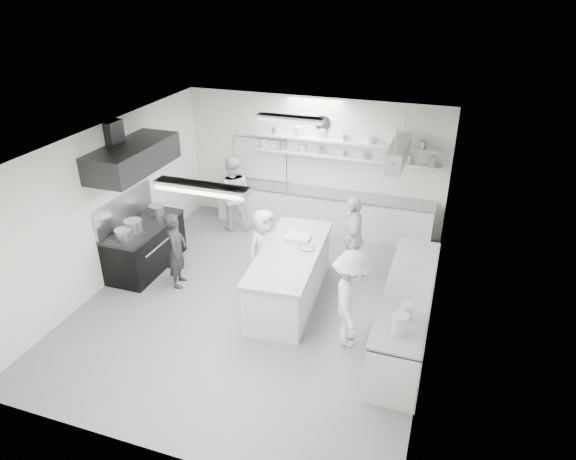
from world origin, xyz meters
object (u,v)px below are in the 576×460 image
(cook_back, at_px, (233,193))
(right_counter, at_px, (406,314))
(back_counter, at_px, (322,211))
(prep_island, at_px, (290,276))
(stove, at_px, (146,247))
(cook_stove, at_px, (177,250))

(cook_back, bearing_deg, right_counter, 126.50)
(back_counter, bearing_deg, prep_island, -85.96)
(stove, bearing_deg, right_counter, -6.52)
(cook_stove, xyz_separation_m, cook_back, (0.01, 2.55, 0.13))
(right_counter, bearing_deg, back_counter, 124.65)
(prep_island, relative_size, cook_back, 1.46)
(prep_island, distance_m, cook_stove, 2.19)
(back_counter, distance_m, cook_stove, 3.73)
(prep_island, xyz_separation_m, cook_back, (-2.16, 2.32, 0.41))
(back_counter, xyz_separation_m, right_counter, (2.35, -3.40, 0.01))
(right_counter, relative_size, cook_back, 1.88)
(right_counter, bearing_deg, stove, 173.48)
(right_counter, relative_size, cook_stove, 2.21)
(cook_back, bearing_deg, cook_stove, 69.36)
(cook_stove, bearing_deg, right_counter, -109.12)
(prep_island, bearing_deg, back_counter, 90.34)
(stove, bearing_deg, cook_back, 66.63)
(back_counter, distance_m, prep_island, 2.94)
(stove, relative_size, back_counter, 0.36)
(stove, xyz_separation_m, cook_stove, (0.94, -0.36, 0.30))
(cook_stove, distance_m, cook_back, 2.55)
(back_counter, height_order, cook_back, cook_back)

